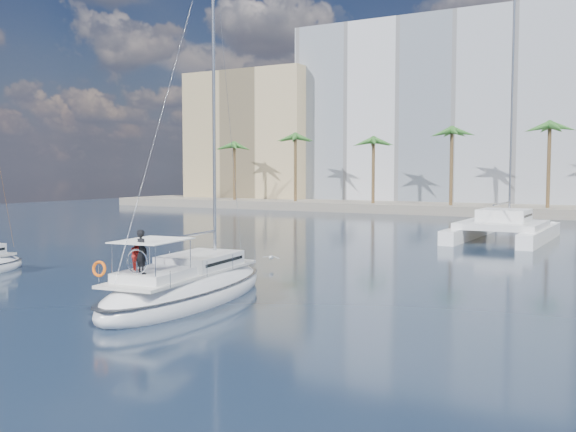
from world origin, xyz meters
The scene contains 9 objects.
ground centered at (0.00, 0.00, 0.00)m, with size 160.00×160.00×0.00m, color black.
quay centered at (0.00, 61.00, 0.60)m, with size 120.00×14.00×1.20m, color gray.
building_modern centered at (-12.00, 73.00, 14.00)m, with size 42.00×16.00×28.00m, color silver.
building_tan_left centered at (-42.00, 69.00, 11.00)m, with size 22.00×14.00×22.00m, color tan.
palm_left centered at (-34.00, 57.00, 10.28)m, with size 3.60×3.60×12.30m.
palm_centre centered at (0.00, 57.00, 10.28)m, with size 3.60×3.60×12.30m.
main_sloop centered at (-1.36, -3.24, 0.53)m, with size 4.91×11.94×17.24m.
catamaran centered at (5.86, 28.56, 1.18)m, with size 7.05×13.65×19.50m.
seagull centered at (-3.37, 7.30, 0.51)m, with size 1.09×0.47×0.20m.
Camera 1 is at (15.61, -24.94, 5.56)m, focal length 40.00 mm.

